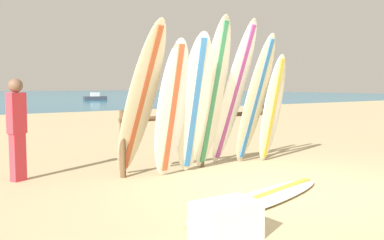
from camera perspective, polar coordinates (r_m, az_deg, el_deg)
ground_plane at (r=5.94m, az=12.74°, el=-9.34°), size 120.00×120.00×0.00m
surfboard_rack at (r=7.36m, az=1.33°, el=-1.08°), size 3.11×0.09×1.04m
surfboard_leaning_far_left at (r=6.38m, az=-6.95°, el=2.51°), size 0.60×1.23×2.38m
surfboard_leaning_left at (r=6.47m, az=-2.74°, el=1.48°), size 0.62×0.61×2.13m
surfboard_leaning_center_left at (r=6.70m, az=0.33°, el=2.10°), size 0.63×0.78×2.25m
surfboard_leaning_center at (r=7.08m, az=2.83°, el=3.55°), size 0.64×0.74×2.57m
surfboard_leaning_center_right at (r=7.43m, az=5.64°, el=3.48°), size 0.63×1.02×2.54m
surfboard_leaning_right at (r=7.64m, az=8.51°, el=2.67°), size 0.60×0.87×2.33m
surfboard_leaning_far_right at (r=7.92m, az=10.77°, el=1.50°), size 0.52×0.54×1.99m
surfboard_lying_on_sand at (r=5.38m, az=9.27°, el=-10.38°), size 2.76×1.18×0.08m
beachgoer_standing at (r=6.78m, az=-22.53°, el=-0.62°), size 0.29×0.24×1.53m
small_boat_offshore at (r=40.55m, az=-12.93°, el=2.99°), size 2.15×1.16×0.71m
cooler_box at (r=4.04m, az=4.61°, el=-13.35°), size 0.60×0.40×0.36m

